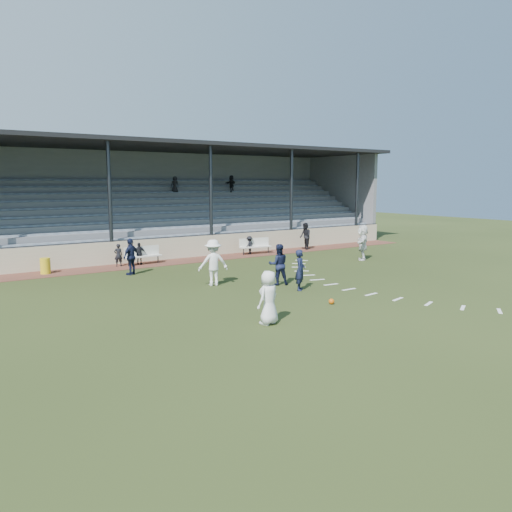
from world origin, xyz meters
The scene contains 19 objects.
ground centered at (0.00, 0.00, 0.00)m, with size 90.00×90.00×0.00m, color #293415.
cinder_track centered at (0.00, 10.50, 0.01)m, with size 34.00×2.00×0.02m, color #562D22.
retaining_wall centered at (0.00, 11.55, 0.60)m, with size 34.00×0.18×1.20m, color #C4B797.
bench_left centered at (-1.72, 10.60, 0.58)m, with size 2.03×0.66×0.95m.
bench_right centered at (5.38, 10.55, 0.58)m, with size 2.03×0.65×0.95m.
trash_bin centered at (-6.56, 10.56, 0.39)m, with size 0.47×0.47×0.75m, color gold.
football centered at (0.56, -1.45, 0.10)m, with size 0.20×0.20×0.20m, color #C7550B.
player_white_lead centered at (-2.75, -2.23, 0.83)m, with size 0.81×0.53×1.65m, color white.
player_navy_lead centered at (1.12, 1.01, 0.82)m, with size 0.60×0.39×1.64m, color black.
player_navy_mid centered at (1.06, 2.37, 0.87)m, with size 0.84×0.66×1.74m, color black.
player_white_wing centered at (-1.29, 3.79, 0.97)m, with size 1.25×0.72×1.94m, color white.
player_navy_wing centered at (-3.26, 8.10, 0.86)m, with size 1.01×0.42×1.72m, color black.
player_white_back centered at (9.06, 5.27, 0.98)m, with size 1.82×0.58×1.97m, color white.
official centered at (9.20, 10.41, 0.88)m, with size 0.83×0.65×1.71m, color black.
sub_left_near centered at (-2.99, 10.69, 0.60)m, with size 0.42×0.28×1.16m, color black.
sub_left_far centered at (-1.89, 10.60, 0.60)m, with size 0.68×0.28×1.16m, color black.
sub_right centered at (5.03, 10.62, 0.57)m, with size 0.70×0.40×1.09m, color black.
grandstand centered at (0.01, 16.26, 2.20)m, with size 34.60×9.00×6.61m.
penalty_arc centered at (4.12, 0.00, 0.01)m, with size 3.89×14.63×0.01m.
Camera 1 is at (-11.34, -14.23, 4.26)m, focal length 35.00 mm.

